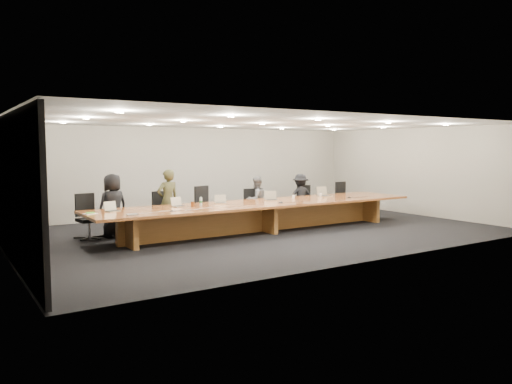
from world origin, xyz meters
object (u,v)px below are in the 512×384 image
chair_mid_right (253,206)px  mic_left (172,211)px  person_b (168,201)px  paper_cup_far (321,195)px  person_d (300,196)px  person_c (256,200)px  mic_right (349,197)px  chair_far_right (345,198)px  laptop_d (272,195)px  laptop_a (113,206)px  amber_mug (193,204)px  person_a (113,206)px  chair_far_left (89,216)px  av_box (132,215)px  conference_table (262,211)px  chair_left (164,211)px  chair_mid_left (208,207)px  paper_cup_near (293,197)px  chair_right (306,202)px  water_bottle (201,202)px  laptop_c (221,199)px  mic_center (281,202)px  laptop_e (325,191)px

chair_mid_right → mic_left: size_ratio=9.45×
person_b → paper_cup_far: bearing=165.4°
person_b → person_d: size_ratio=1.18×
person_c → mic_right: size_ratio=10.19×
chair_far_right → laptop_d: size_ratio=3.31×
laptop_a → amber_mug: size_ratio=2.60×
person_a → person_b: bearing=162.0°
chair_far_right → amber_mug: chair_far_right is taller
chair_far_left → laptop_d: chair_far_left is taller
av_box → laptop_a: bearing=99.4°
laptop_d → mic_right: size_ratio=2.47×
person_a → person_c: (4.08, -0.08, -0.09)m
conference_table → amber_mug: size_ratio=79.55×
chair_left → person_d: 4.37m
chair_far_left → paper_cup_far: chair_far_left is taller
chair_mid_left → person_c: person_c is taller
conference_table → person_c: 1.31m
chair_left → paper_cup_near: (3.41, -1.01, 0.27)m
chair_mid_right → chair_far_right: bearing=16.6°
paper_cup_near → mic_left: paper_cup_near is taller
chair_mid_right → laptop_a: size_ratio=3.44×
paper_cup_near → laptop_d: bearing=-179.5°
person_c → laptop_d: bearing=78.4°
chair_right → laptop_a: size_ratio=3.50×
chair_mid_right → paper_cup_far: (1.81, -0.84, 0.29)m
chair_left → chair_mid_left: bearing=-19.8°
water_bottle → av_box: (-1.99, -0.77, -0.09)m
mic_right → paper_cup_far: bearing=122.9°
chair_far_left → chair_right: size_ratio=1.07×
person_b → laptop_c: bearing=141.6°
person_c → mic_left: bearing=17.8°
chair_far_right → mic_center: (-3.68, -1.54, 0.22)m
chair_left → chair_far_right: chair_far_right is taller
chair_mid_right → laptop_a: bearing=-150.7°
chair_left → water_bottle: chair_left is taller
laptop_a → laptop_c: (2.80, 0.11, -0.00)m
chair_mid_left → chair_far_right: bearing=-17.5°
paper_cup_near → water_bottle: bearing=-176.9°
chair_left → paper_cup_near: size_ratio=10.39×
laptop_a → paper_cup_near: size_ratio=2.88×
chair_mid_right → laptop_e: laptop_e is taller
mic_left → conference_table: bearing=9.0°
chair_far_right → laptop_e: chair_far_right is taller
person_a → mic_left: (0.81, -1.67, -0.01)m
conference_table → laptop_d: 0.71m
person_b → water_bottle: person_b is taller
chair_left → laptop_d: 2.88m
chair_mid_left → av_box: chair_mid_left is taller
chair_far_left → person_d: 6.31m
chair_far_right → water_bottle: chair_far_right is taller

